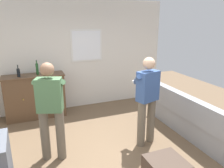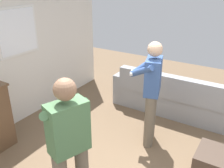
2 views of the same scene
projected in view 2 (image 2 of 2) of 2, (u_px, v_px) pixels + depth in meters
couch at (173, 99)px, 4.84m from camera, size 0.57×2.46×0.86m
ottoman at (216, 166)px, 3.31m from camera, size 0.52×0.52×0.41m
person_standing_left at (69, 145)px, 2.55m from camera, size 0.53×0.52×1.68m
person_standing_right at (151, 90)px, 3.79m from camera, size 0.53×0.52×1.68m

